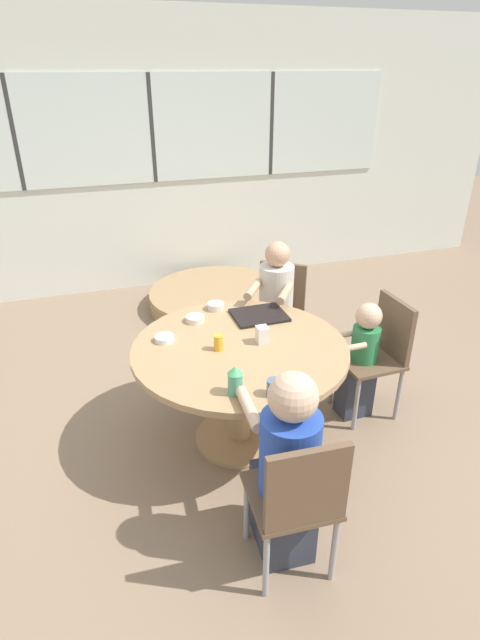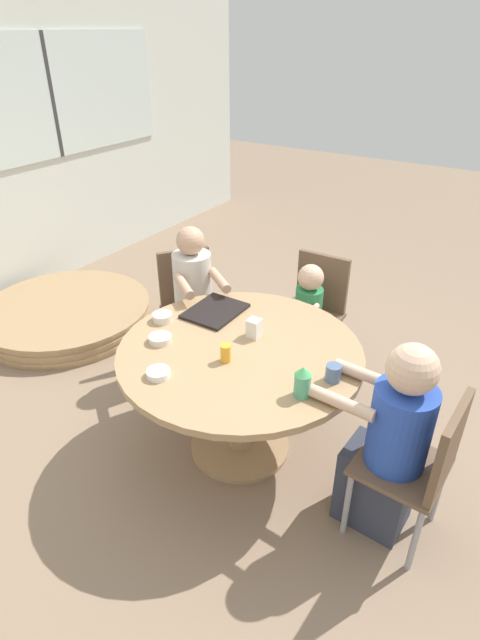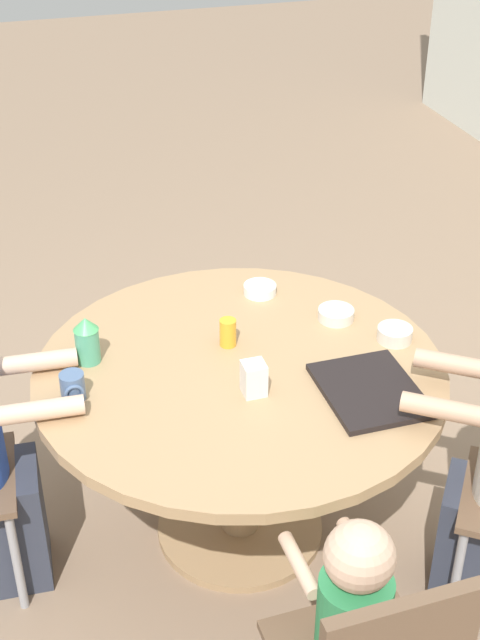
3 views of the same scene
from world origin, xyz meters
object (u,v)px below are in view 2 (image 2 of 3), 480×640
object	(u,v)px
person_woman_green_shirt	(389,447)
person_man_blue_shirt	(195,309)
coffee_mug	(333,373)
folded_table_stack	(67,314)
chair_for_toddler	(316,304)
bowl_cereal	(158,373)
juice_glass	(226,353)
bowl_fruit	(160,339)
bowl_white_shallow	(162,317)
chair_for_man_blue_shirt	(189,299)
chair_for_woman_green_shirt	(423,461)
person_toddler	(306,325)
milk_carton_small	(253,328)
sippy_cup	(303,381)

from	to	relation	value
person_woman_green_shirt	person_man_blue_shirt	distance (m)	1.69
coffee_mug	folded_table_stack	xyz separation A→B (m)	(0.43, 2.60, -0.68)
chair_for_toddler	bowl_cereal	world-z (taller)	chair_for_toddler
juice_glass	bowl_fruit	bearing A→B (deg)	96.34
bowl_white_shallow	bowl_cereal	size ratio (longest dim) A/B	0.99
juice_glass	folded_table_stack	bearing A→B (deg)	74.45
folded_table_stack	juice_glass	bearing A→B (deg)	-105.55
chair_for_man_blue_shirt	chair_for_toddler	bearing A→B (deg)	153.65
person_man_blue_shirt	bowl_white_shallow	bearing A→B (deg)	53.65
person_man_blue_shirt	bowl_white_shallow	world-z (taller)	person_man_blue_shirt
chair_for_woman_green_shirt	person_toddler	world-z (taller)	person_toddler
person_toddler	bowl_cereal	bearing A→B (deg)	80.59
person_toddler	bowl_white_shallow	bearing A→B (deg)	58.04
milk_carton_small	folded_table_stack	xyz separation A→B (m)	(0.29, 2.06, -0.69)
bowl_white_shallow	person_toddler	bearing A→B (deg)	-30.76
juice_glass	bowl_fruit	xyz separation A→B (m)	(-0.05, 0.41, -0.03)
chair_for_woman_green_shirt	person_toddler	size ratio (longest dim) A/B	0.99
person_toddler	bowl_white_shallow	xyz separation A→B (m)	(-0.89, 0.53, 0.33)
coffee_mug	person_man_blue_shirt	bearing A→B (deg)	67.93
coffee_mug	sippy_cup	size ratio (longest dim) A/B	0.54
juice_glass	chair_for_woman_green_shirt	bearing A→B (deg)	-85.91
coffee_mug	juice_glass	xyz separation A→B (m)	(-0.15, 0.53, 0.00)
person_toddler	milk_carton_small	xyz separation A→B (m)	(-0.74, -0.01, 0.36)
chair_for_woman_green_shirt	person_toddler	distance (m)	1.42
chair_for_woman_green_shirt	sippy_cup	xyz separation A→B (m)	(-0.12, 0.58, 0.29)
person_woman_green_shirt	chair_for_toddler	bearing A→B (deg)	42.85
folded_table_stack	bowl_cereal	bearing A→B (deg)	-115.08
person_man_blue_shirt	milk_carton_small	distance (m)	0.84
chair_for_man_blue_shirt	person_woman_green_shirt	size ratio (longest dim) A/B	0.79
person_woman_green_shirt	person_man_blue_shirt	bearing A→B (deg)	73.67
chair_for_man_blue_shirt	folded_table_stack	distance (m)	1.30
chair_for_toddler	person_woman_green_shirt	distance (m)	1.42
chair_for_man_blue_shirt	folded_table_stack	size ratio (longest dim) A/B	0.61
milk_carton_small	folded_table_stack	distance (m)	2.19
milk_carton_small	juice_glass	bearing A→B (deg)	-178.42
juice_glass	folded_table_stack	xyz separation A→B (m)	(0.57, 2.06, -0.69)
chair_for_woman_green_shirt	bowl_cereal	world-z (taller)	chair_for_woman_green_shirt
chair_for_toddler	sippy_cup	xyz separation A→B (m)	(-1.22, -0.48, 0.29)
chair_for_woman_green_shirt	person_toddler	bearing A→B (deg)	51.59
chair_for_toddler	milk_carton_small	xyz separation A→B (m)	(-0.90, -0.02, 0.26)
chair_for_man_blue_shirt	person_woman_green_shirt	world-z (taller)	person_woman_green_shirt
person_toddler	folded_table_stack	size ratio (longest dim) A/B	0.61
chair_for_woman_green_shirt	bowl_cereal	bearing A→B (deg)	109.86
chair_for_woman_green_shirt	bowl_fruit	bearing A→B (deg)	98.21
chair_for_woman_green_shirt	person_woman_green_shirt	size ratio (longest dim) A/B	0.79
chair_for_man_blue_shirt	milk_carton_small	world-z (taller)	chair_for_man_blue_shirt
chair_for_man_blue_shirt	bowl_cereal	size ratio (longest dim) A/B	7.21
chair_for_woman_green_shirt	coffee_mug	distance (m)	0.57
person_woman_green_shirt	coffee_mug	distance (m)	0.43
juice_glass	folded_table_stack	size ratio (longest dim) A/B	0.07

